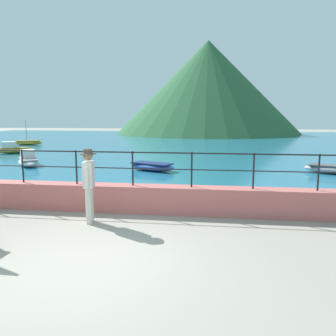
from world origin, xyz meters
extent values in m
plane|color=gray|center=(0.00, 0.00, 0.00)|extent=(120.00, 120.00, 0.00)
cube|color=#BC605B|center=(0.00, 3.20, 0.35)|extent=(20.00, 0.56, 0.70)
cylinder|color=black|center=(-3.07, 3.20, 1.15)|extent=(0.04, 0.04, 0.90)
cylinder|color=black|center=(-1.53, 3.20, 1.15)|extent=(0.04, 0.04, 0.90)
cylinder|color=black|center=(0.00, 3.20, 1.15)|extent=(0.04, 0.04, 0.90)
cylinder|color=black|center=(1.53, 3.20, 1.15)|extent=(0.04, 0.04, 0.90)
cylinder|color=black|center=(3.07, 3.20, 1.15)|extent=(0.04, 0.04, 0.90)
cylinder|color=black|center=(4.60, 3.20, 1.15)|extent=(0.04, 0.04, 0.90)
cylinder|color=black|center=(0.00, 3.20, 1.57)|extent=(18.40, 0.04, 0.04)
cylinder|color=black|center=(0.00, 3.20, 1.15)|extent=(18.40, 0.03, 0.03)
cube|color=#236B89|center=(0.00, 25.84, 0.03)|extent=(64.00, 44.32, 0.06)
cone|color=#285633|center=(1.18, 42.76, 6.39)|extent=(25.53, 25.53, 12.78)
cylinder|color=beige|center=(-0.78, 2.06, 0.43)|extent=(0.15, 0.15, 0.86)
cylinder|color=beige|center=(-0.81, 2.24, 0.43)|extent=(0.15, 0.15, 0.86)
cube|color=beige|center=(-0.79, 2.15, 1.16)|extent=(0.28, 0.39, 0.60)
cylinder|color=beige|center=(-0.75, 1.91, 1.12)|extent=(0.09, 0.09, 0.52)
cylinder|color=beige|center=(-0.83, 2.38, 1.12)|extent=(0.09, 0.09, 0.52)
sphere|color=#9E7051|center=(-0.79, 2.15, 1.59)|extent=(0.22, 0.22, 0.22)
cylinder|color=#4C4238|center=(-0.79, 2.15, 1.64)|extent=(0.38, 0.38, 0.02)
cylinder|color=#4C4238|center=(-0.79, 2.15, 1.70)|extent=(0.20, 0.20, 0.10)
ellipsoid|color=white|center=(-7.02, 10.14, 0.24)|extent=(2.05, 2.40, 0.36)
cube|color=gray|center=(-7.02, 10.14, 0.39)|extent=(1.68, 1.95, 0.06)
cube|color=silver|center=(-7.16, 10.35, 0.62)|extent=(0.97, 1.02, 0.40)
ellipsoid|color=gold|center=(-11.04, 15.19, 0.24)|extent=(2.47, 1.72, 0.36)
cube|color=brown|center=(-11.04, 15.19, 0.39)|extent=(1.99, 1.42, 0.06)
cube|color=silver|center=(-11.27, 15.10, 0.62)|extent=(0.98, 0.89, 0.40)
ellipsoid|color=gold|center=(-13.49, 21.20, 0.24)|extent=(2.47, 1.66, 0.36)
cube|color=brown|center=(-13.49, 21.20, 0.39)|extent=(1.99, 1.37, 0.06)
cylinder|color=#B2A899|center=(-13.58, 21.16, 1.27)|extent=(0.06, 0.06, 1.70)
ellipsoid|color=gray|center=(7.15, 9.69, 0.24)|extent=(2.46, 1.79, 0.36)
cube|color=#4D4D51|center=(7.15, 9.69, 0.39)|extent=(1.99, 1.47, 0.06)
ellipsoid|color=#2D4C9E|center=(-0.64, 9.42, 0.24)|extent=(2.47, 1.78, 0.36)
cube|color=navy|center=(-0.64, 9.42, 0.39)|extent=(1.99, 1.46, 0.06)
camera|label=1|loc=(2.05, -5.11, 2.50)|focal=35.48mm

